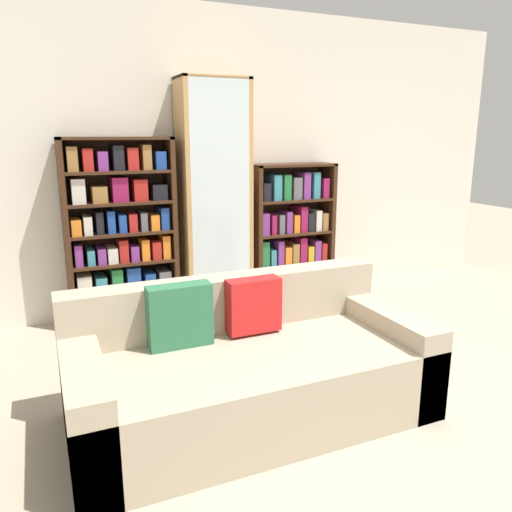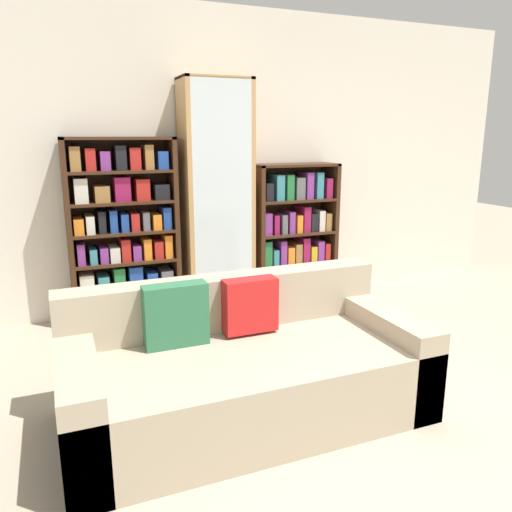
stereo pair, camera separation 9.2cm
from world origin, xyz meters
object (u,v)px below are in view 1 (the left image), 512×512
Objects in this scene: bookshelf_left at (121,235)px; bookshelf_right at (290,235)px; wine_bottle at (301,306)px; couch at (248,370)px; display_cabinet at (214,200)px.

bookshelf_left is 1.63m from bookshelf_right.
bookshelf_right is 3.79× the size of wine_bottle.
display_cabinet reaches higher than couch.
wine_bottle is (0.99, 1.16, -0.13)m from couch.
wine_bottle is (-0.23, -0.67, -0.49)m from bookshelf_right.
display_cabinet is at bearing -178.82° from bookshelf_right.
bookshelf_left reaches higher than bookshelf_right.
bookshelf_right is (0.79, 0.02, -0.39)m from display_cabinet.
bookshelf_left is 0.87m from display_cabinet.
display_cabinet reaches higher than bookshelf_right.
bookshelf_left is at bearing 154.26° from wine_bottle.
wine_bottle is (0.55, -0.65, -0.88)m from display_cabinet.
bookshelf_right reaches higher than couch.
bookshelf_left is at bearing 178.89° from display_cabinet.
display_cabinet reaches higher than wine_bottle.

